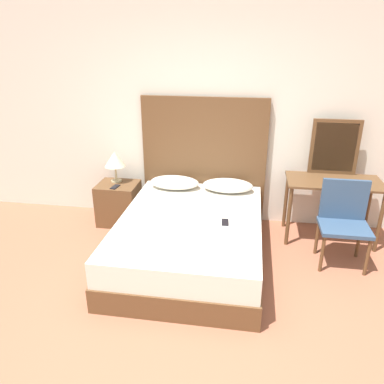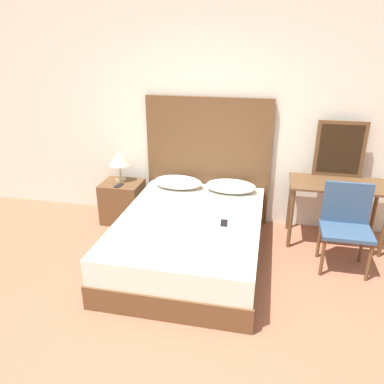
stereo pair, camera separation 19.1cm
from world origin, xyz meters
name	(u,v)px [view 1 (the left image)]	position (x,y,z in m)	size (l,w,h in m)	color
ground_plane	(173,355)	(0.00, 0.00, 0.00)	(16.00, 16.00, 0.00)	#9E5B42
wall_back	(212,117)	(0.00, 2.48, 1.35)	(10.00, 0.06, 2.70)	silver
bed	(191,239)	(-0.09, 1.36, 0.25)	(1.50, 2.04, 0.50)	brown
headboard	(204,161)	(-0.09, 2.41, 0.80)	(1.57, 0.05, 1.60)	brown
pillow_left	(175,182)	(-0.42, 2.16, 0.58)	(0.61, 0.34, 0.15)	silver
pillow_right	(228,185)	(0.25, 2.16, 0.58)	(0.61, 0.34, 0.15)	silver
phone_on_bed	(225,222)	(0.28, 1.30, 0.51)	(0.08, 0.16, 0.01)	black
nightstand	(119,203)	(-1.15, 2.10, 0.27)	(0.50, 0.44, 0.53)	brown
table_lamp	(115,160)	(-1.19, 2.19, 0.83)	(0.26, 0.26, 0.40)	tan
phone_on_nightstand	(115,187)	(-1.14, 1.99, 0.54)	(0.09, 0.16, 0.01)	black
vanity_desk	(333,190)	(1.46, 2.08, 0.63)	(1.06, 0.55, 0.74)	brown
vanity_mirror	(335,147)	(1.46, 2.33, 1.07)	(0.55, 0.03, 0.65)	brown
chair	(344,217)	(1.50, 1.60, 0.52)	(0.50, 0.41, 0.90)	#334C6B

